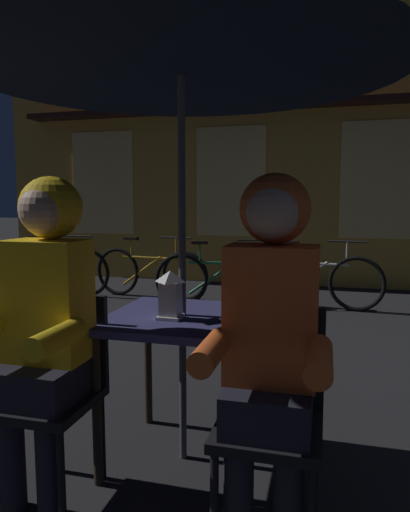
{
  "coord_description": "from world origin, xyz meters",
  "views": [
    {
      "loc": [
        0.67,
        -2.12,
        1.29
      ],
      "look_at": [
        0.0,
        0.43,
        0.98
      ],
      "focal_mm": 32.54,
      "sensor_mm": 36.0,
      "label": 1
    }
  ],
  "objects_px": {
    "person_right_hooded": "(271,322)",
    "bicycle_second": "(150,272)",
    "patio_umbrella": "(181,32)",
    "bicycle_third": "(223,279)",
    "bicycle_fourth": "(312,280)",
    "chair_right": "(271,407)",
    "cafe_table": "(183,335)",
    "bicycle_nearest": "(54,270)",
    "lantern": "(170,293)",
    "chair_left": "(55,383)",
    "person_left_hooded": "(44,307)"
  },
  "relations": [
    {
      "from": "patio_umbrella",
      "to": "bicycle_fourth",
      "type": "xyz_separation_m",
      "value": [
        0.52,
        3.6,
        -1.71
      ]
    },
    {
      "from": "lantern",
      "to": "bicycle_second",
      "type": "distance_m",
      "value": 4.08
    },
    {
      "from": "chair_right",
      "to": "chair_left",
      "type": "bearing_deg",
      "value": 180.0
    },
    {
      "from": "bicycle_fourth",
      "to": "chair_right",
      "type": "bearing_deg",
      "value": -90.52
    },
    {
      "from": "chair_left",
      "to": "bicycle_second",
      "type": "distance_m",
      "value": 4.17
    },
    {
      "from": "bicycle_nearest",
      "to": "bicycle_fourth",
      "type": "height_order",
      "value": "same"
    },
    {
      "from": "person_right_hooded",
      "to": "patio_umbrella",
      "type": "bearing_deg",
      "value": 138.43
    },
    {
      "from": "chair_right",
      "to": "bicycle_fourth",
      "type": "bearing_deg",
      "value": 89.48
    },
    {
      "from": "bicycle_nearest",
      "to": "bicycle_third",
      "type": "height_order",
      "value": "same"
    },
    {
      "from": "lantern",
      "to": "bicycle_fourth",
      "type": "distance_m",
      "value": 3.76
    },
    {
      "from": "bicycle_second",
      "to": "bicycle_fourth",
      "type": "xyz_separation_m",
      "value": [
        2.13,
        -0.05,
        0.0
      ]
    },
    {
      "from": "bicycle_second",
      "to": "person_right_hooded",
      "type": "bearing_deg",
      "value": -62.75
    },
    {
      "from": "lantern",
      "to": "bicycle_second",
      "type": "relative_size",
      "value": 0.14
    },
    {
      "from": "patio_umbrella",
      "to": "bicycle_third",
      "type": "xyz_separation_m",
      "value": [
        -0.56,
        3.39,
        -1.71
      ]
    },
    {
      "from": "chair_right",
      "to": "person_right_hooded",
      "type": "bearing_deg",
      "value": -90.0
    },
    {
      "from": "chair_right",
      "to": "cafe_table",
      "type": "bearing_deg",
      "value": 142.45
    },
    {
      "from": "lantern",
      "to": "chair_left",
      "type": "height_order",
      "value": "lantern"
    },
    {
      "from": "bicycle_second",
      "to": "bicycle_third",
      "type": "bearing_deg",
      "value": -13.53
    },
    {
      "from": "person_left_hooded",
      "to": "patio_umbrella",
      "type": "bearing_deg",
      "value": 41.57
    },
    {
      "from": "chair_right",
      "to": "patio_umbrella",
      "type": "bearing_deg",
      "value": 142.45
    },
    {
      "from": "bicycle_nearest",
      "to": "bicycle_third",
      "type": "xyz_separation_m",
      "value": [
        2.43,
        -0.13,
        0.0
      ]
    },
    {
      "from": "cafe_table",
      "to": "lantern",
      "type": "height_order",
      "value": "lantern"
    },
    {
      "from": "patio_umbrella",
      "to": "bicycle_nearest",
      "type": "distance_m",
      "value": 4.93
    },
    {
      "from": "bicycle_second",
      "to": "bicycle_fourth",
      "type": "relative_size",
      "value": 1.0
    },
    {
      "from": "cafe_table",
      "to": "bicycle_nearest",
      "type": "distance_m",
      "value": 4.63
    },
    {
      "from": "bicycle_third",
      "to": "bicycle_fourth",
      "type": "height_order",
      "value": "same"
    },
    {
      "from": "cafe_table",
      "to": "person_left_hooded",
      "type": "xyz_separation_m",
      "value": [
        -0.48,
        -0.43,
        0.21
      ]
    },
    {
      "from": "person_right_hooded",
      "to": "chair_right",
      "type": "bearing_deg",
      "value": 90.0
    },
    {
      "from": "cafe_table",
      "to": "bicycle_nearest",
      "type": "height_order",
      "value": "bicycle_nearest"
    },
    {
      "from": "patio_umbrella",
      "to": "bicycle_third",
      "type": "bearing_deg",
      "value": 99.35
    },
    {
      "from": "chair_left",
      "to": "bicycle_fourth",
      "type": "distance_m",
      "value": 4.09
    },
    {
      "from": "patio_umbrella",
      "to": "bicycle_nearest",
      "type": "height_order",
      "value": "patio_umbrella"
    },
    {
      "from": "lantern",
      "to": "person_left_hooded",
      "type": "distance_m",
      "value": 0.56
    },
    {
      "from": "chair_right",
      "to": "bicycle_fourth",
      "type": "distance_m",
      "value": 3.97
    },
    {
      "from": "cafe_table",
      "to": "person_left_hooded",
      "type": "relative_size",
      "value": 0.53
    },
    {
      "from": "patio_umbrella",
      "to": "chair_right",
      "type": "bearing_deg",
      "value": -37.55
    },
    {
      "from": "chair_left",
      "to": "person_left_hooded",
      "type": "height_order",
      "value": "person_left_hooded"
    },
    {
      "from": "cafe_table",
      "to": "patio_umbrella",
      "type": "relative_size",
      "value": 0.32
    },
    {
      "from": "person_right_hooded",
      "to": "bicycle_second",
      "type": "relative_size",
      "value": 0.84
    },
    {
      "from": "chair_right",
      "to": "bicycle_third",
      "type": "bearing_deg",
      "value": 105.44
    },
    {
      "from": "person_right_hooded",
      "to": "bicycle_second",
      "type": "height_order",
      "value": "person_right_hooded"
    },
    {
      "from": "patio_umbrella",
      "to": "bicycle_second",
      "type": "xyz_separation_m",
      "value": [
        -1.62,
        3.64,
        -1.71
      ]
    },
    {
      "from": "cafe_table",
      "to": "person_left_hooded",
      "type": "height_order",
      "value": "person_left_hooded"
    },
    {
      "from": "patio_umbrella",
      "to": "person_left_hooded",
      "type": "relative_size",
      "value": 1.65
    },
    {
      "from": "person_left_hooded",
      "to": "bicycle_second",
      "type": "relative_size",
      "value": 0.84
    },
    {
      "from": "bicycle_second",
      "to": "chair_left",
      "type": "bearing_deg",
      "value": -74.19
    },
    {
      "from": "chair_right",
      "to": "lantern",
      "type": "bearing_deg",
      "value": 150.93
    },
    {
      "from": "bicycle_second",
      "to": "bicycle_third",
      "type": "height_order",
      "value": "same"
    },
    {
      "from": "person_right_hooded",
      "to": "bicycle_third",
      "type": "xyz_separation_m",
      "value": [
        -1.04,
        3.81,
        -0.5
      ]
    },
    {
      "from": "lantern",
      "to": "bicycle_nearest",
      "type": "xyz_separation_m",
      "value": [
        -2.96,
        3.6,
        -0.51
      ]
    }
  ]
}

